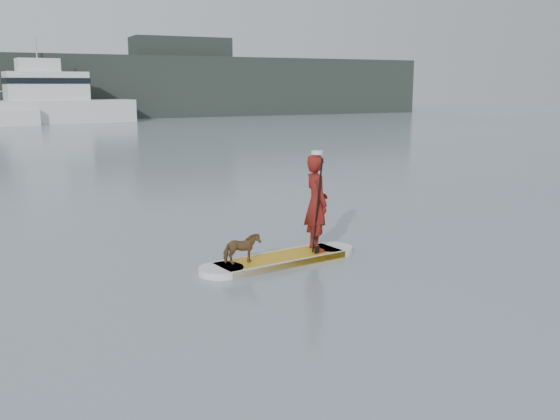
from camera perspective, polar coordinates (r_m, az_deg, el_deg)
name	(u,v)px	position (r m, az deg, el deg)	size (l,w,h in m)	color
ground	(110,278)	(11.10, -15.25, -6.06)	(140.00, 140.00, 0.00)	slate
paddleboard	(280,259)	(11.62, 0.00, -4.55)	(3.27, 1.17, 0.12)	#CC9213
paddler	(316,203)	(11.88, 3.35, 0.66)	(0.67, 0.44, 1.85)	maroon
white_cap	(317,153)	(11.74, 3.41, 5.26)	(0.22, 0.22, 0.07)	silver
dog	(242,249)	(11.10, -3.52, -3.55)	(0.29, 0.64, 0.54)	brown
paddle	(317,219)	(11.65, 3.42, -0.79)	(0.10, 0.30, 2.00)	black
motor_yacht_a	(55,100)	(56.94, -19.84, 9.48)	(12.09, 4.78, 7.08)	silver
shore_building_east	(181,77)	(67.44, -9.00, 11.92)	(10.00, 4.00, 8.00)	#202823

